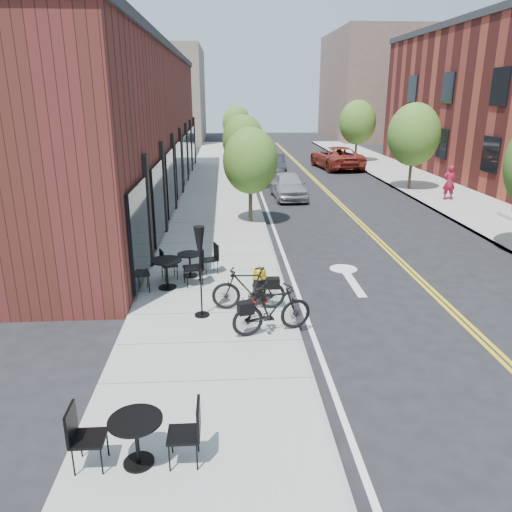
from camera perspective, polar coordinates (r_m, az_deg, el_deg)
name	(u,v)px	position (r m, az deg, el deg)	size (l,w,h in m)	color
ground	(293,315)	(12.32, 4.28, -6.76)	(120.00, 120.00, 0.00)	black
sidewalk_near	(217,218)	(21.69, -4.47, 4.40)	(4.00, 70.00, 0.12)	#9E9B93
sidewalk_far	(486,214)	(24.58, 24.83, 4.40)	(4.00, 70.00, 0.12)	#9E9B93
building_near	(123,130)	(25.60, -14.95, 13.75)	(5.00, 28.00, 7.00)	#481E17
bg_building_left	(167,95)	(59.42, -10.13, 17.64)	(8.00, 14.00, 10.00)	#726656
bg_building_right	(374,86)	(63.56, 13.30, 18.36)	(10.00, 16.00, 12.00)	brown
tree_near_a	(250,161)	(20.26, -0.65, 10.81)	(2.20, 2.20, 3.81)	#382B1E
tree_near_b	(243,140)	(28.20, -1.48, 13.08)	(2.30, 2.30, 3.98)	#382B1E
tree_near_c	(239,133)	(36.18, -1.94, 13.88)	(2.10, 2.10, 3.67)	#382B1E
tree_near_d	(236,123)	(44.15, -2.25, 14.97)	(2.40, 2.40, 4.11)	#382B1E
tree_far_b	(414,135)	(29.00, 17.59, 13.09)	(2.80, 2.80, 4.62)	#382B1E
tree_far_c	(357,122)	(40.43, 11.52, 14.73)	(2.80, 2.80, 4.62)	#382B1E
fire_hydrant	(260,285)	(12.58, 0.41, -3.32)	(0.53, 0.53, 0.96)	maroon
bicycle_left	(249,288)	(12.14, -0.85, -3.71)	(0.51, 1.80, 1.08)	black
bicycle_right	(272,309)	(10.96, 1.84, -6.12)	(0.52, 1.84, 1.10)	black
bistro_set_a	(136,435)	(7.62, -13.51, -19.25)	(1.77, 0.77, 0.96)	black
bistro_set_b	(167,270)	(13.65, -10.17, -1.53)	(2.00, 1.03, 1.05)	black
bistro_set_c	(190,261)	(14.48, -7.57, -0.62)	(1.67, 0.94, 0.88)	black
patio_umbrella	(200,253)	(11.49, -6.44, 0.38)	(0.36, 0.36, 2.19)	black
parked_car_a	(288,186)	(25.93, 3.69, 8.04)	(1.58, 3.93, 1.34)	gray
parked_car_b	(274,164)	(33.76, 2.02, 10.41)	(1.43, 4.10, 1.35)	black
parked_car_c	(257,155)	(39.04, 0.07, 11.42)	(1.82, 4.47, 1.30)	#AAAAAE
parked_car_far	(336,157)	(37.02, 9.16, 11.05)	(2.62, 5.69, 1.58)	maroon
pedestrian	(449,183)	(26.71, 21.20, 7.83)	(0.62, 0.41, 1.71)	maroon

